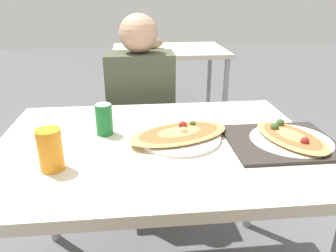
{
  "coord_description": "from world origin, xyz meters",
  "views": [
    {
      "loc": [
        -0.07,
        -1.12,
        1.29
      ],
      "look_at": [
        0.04,
        0.0,
        0.82
      ],
      "focal_mm": 35.0,
      "sensor_mm": 36.0,
      "label": 1
    }
  ],
  "objects_px": {
    "chair_far_seated": "(141,124)",
    "soda_can": "(104,119)",
    "pizza_main": "(179,135)",
    "pizza_second": "(291,138)",
    "dining_table": "(157,159)",
    "person_seated": "(141,103)",
    "drink_glass": "(50,150)"
  },
  "relations": [
    {
      "from": "chair_far_seated",
      "to": "soda_can",
      "type": "bearing_deg",
      "value": 77.27
    },
    {
      "from": "pizza_main",
      "to": "pizza_second",
      "type": "bearing_deg",
      "value": -10.04
    },
    {
      "from": "chair_far_seated",
      "to": "dining_table",
      "type": "bearing_deg",
      "value": 93.36
    },
    {
      "from": "soda_can",
      "to": "pizza_second",
      "type": "bearing_deg",
      "value": -12.34
    },
    {
      "from": "soda_can",
      "to": "person_seated",
      "type": "bearing_deg",
      "value": 74.75
    },
    {
      "from": "chair_far_seated",
      "to": "pizza_second",
      "type": "xyz_separation_m",
      "value": [
        0.55,
        -0.84,
        0.26
      ]
    },
    {
      "from": "chair_far_seated",
      "to": "pizza_main",
      "type": "xyz_separation_m",
      "value": [
        0.13,
        -0.76,
        0.26
      ]
    },
    {
      "from": "chair_far_seated",
      "to": "pizza_main",
      "type": "relative_size",
      "value": 2.07
    },
    {
      "from": "pizza_main",
      "to": "soda_can",
      "type": "bearing_deg",
      "value": 164.44
    },
    {
      "from": "soda_can",
      "to": "chair_far_seated",
      "type": "bearing_deg",
      "value": 77.27
    },
    {
      "from": "pizza_main",
      "to": "pizza_second",
      "type": "distance_m",
      "value": 0.42
    },
    {
      "from": "person_seated",
      "to": "soda_can",
      "type": "distance_m",
      "value": 0.6
    },
    {
      "from": "pizza_main",
      "to": "drink_glass",
      "type": "xyz_separation_m",
      "value": [
        -0.43,
        -0.18,
        0.05
      ]
    },
    {
      "from": "pizza_main",
      "to": "soda_can",
      "type": "distance_m",
      "value": 0.3
    },
    {
      "from": "pizza_main",
      "to": "drink_glass",
      "type": "relative_size",
      "value": 3.25
    },
    {
      "from": "drink_glass",
      "to": "pizza_second",
      "type": "height_order",
      "value": "drink_glass"
    },
    {
      "from": "dining_table",
      "to": "pizza_main",
      "type": "distance_m",
      "value": 0.13
    },
    {
      "from": "person_seated",
      "to": "pizza_second",
      "type": "bearing_deg",
      "value": 127.21
    },
    {
      "from": "dining_table",
      "to": "chair_far_seated",
      "type": "bearing_deg",
      "value": 93.36
    },
    {
      "from": "pizza_second",
      "to": "dining_table",
      "type": "bearing_deg",
      "value": 172.98
    },
    {
      "from": "pizza_main",
      "to": "soda_can",
      "type": "relative_size",
      "value": 3.56
    },
    {
      "from": "dining_table",
      "to": "pizza_second",
      "type": "height_order",
      "value": "pizza_second"
    },
    {
      "from": "drink_glass",
      "to": "pizza_second",
      "type": "xyz_separation_m",
      "value": [
        0.85,
        0.11,
        -0.05
      ]
    },
    {
      "from": "dining_table",
      "to": "person_seated",
      "type": "distance_m",
      "value": 0.66
    },
    {
      "from": "person_seated",
      "to": "pizza_main",
      "type": "relative_size",
      "value": 2.65
    },
    {
      "from": "dining_table",
      "to": "person_seated",
      "type": "bearing_deg",
      "value": 93.96
    },
    {
      "from": "pizza_main",
      "to": "chair_far_seated",
      "type": "bearing_deg",
      "value": 99.93
    },
    {
      "from": "dining_table",
      "to": "person_seated",
      "type": "xyz_separation_m",
      "value": [
        -0.05,
        0.66,
        0.01
      ]
    },
    {
      "from": "dining_table",
      "to": "pizza_second",
      "type": "relative_size",
      "value": 3.29
    },
    {
      "from": "dining_table",
      "to": "pizza_main",
      "type": "xyz_separation_m",
      "value": [
        0.09,
        0.01,
        0.09
      ]
    },
    {
      "from": "dining_table",
      "to": "pizza_main",
      "type": "height_order",
      "value": "pizza_main"
    },
    {
      "from": "chair_far_seated",
      "to": "person_seated",
      "type": "relative_size",
      "value": 0.78
    }
  ]
}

